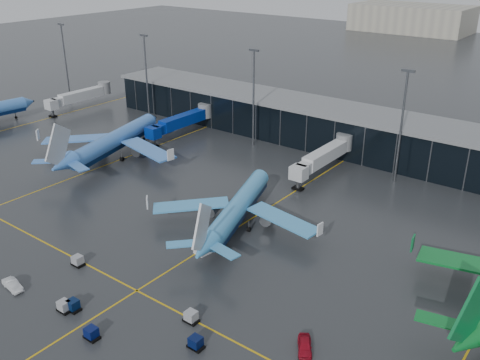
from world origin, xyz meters
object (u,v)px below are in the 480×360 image
Objects in this scene: airliner_klm_near at (238,196)px; service_van_red at (305,346)px; baggage_carts at (113,309)px; service_van_white at (13,285)px; airliner_arkefly at (114,130)px; mobile_airstair at (204,248)px.

airliner_klm_near is 8.68× the size of service_van_red.
service_van_red is at bearing 21.33° from baggage_carts.
baggage_carts reaches higher than service_van_white.
service_van_red is (75.21, -32.45, -6.22)m from airliner_arkefly.
service_van_red is (26.81, -10.72, 0.01)m from mobile_airstair.
mobile_airstair is 28.87m from service_van_red.
baggage_carts is 9.05× the size of mobile_airstair.
airliner_arkefly is at bearing 39.72° from service_van_white.
airliner_arkefly is 13.12× the size of mobile_airstair.
service_van_red is 1.02× the size of service_van_white.
airliner_arkefly is 10.16× the size of service_van_white.
airliner_arkefly is at bearing 138.97° from baggage_carts.
mobile_airstair is 31.22m from service_van_white.
service_van_white is (-15.14, -38.13, -5.33)m from airliner_klm_near.
airliner_klm_near reaches higher than baggage_carts.
airliner_klm_near reaches higher than mobile_airstair.
mobile_airstair is (-0.64, 20.94, 0.01)m from baggage_carts.
baggage_carts is 18.11m from service_van_white.
airliner_klm_near is 41.37m from service_van_white.
service_van_white is at bearing -72.17° from airliner_arkefly.
airliner_klm_near is at bearing 108.37° from service_van_red.
service_van_red is at bearing -13.95° from mobile_airstair.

